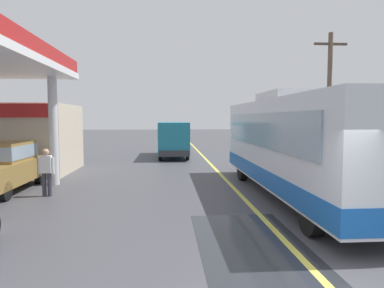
{
  "coord_description": "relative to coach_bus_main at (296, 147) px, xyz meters",
  "views": [
    {
      "loc": [
        -2.59,
        -4.69,
        2.7
      ],
      "look_at": [
        -1.5,
        10.0,
        1.6
      ],
      "focal_mm": 31.96,
      "sensor_mm": 36.0,
      "label": 1
    }
  ],
  "objects": [
    {
      "name": "lane_divider_stripe",
      "position": [
        -1.83,
        8.31,
        -1.72
      ],
      "size": [
        0.16,
        50.0,
        0.01
      ],
      "primitive_type": "cube",
      "color": "#D8CC4C",
      "rests_on": "ground"
    },
    {
      "name": "ground",
      "position": [
        -1.83,
        13.31,
        -1.72
      ],
      "size": [
        120.0,
        120.0,
        0.0
      ],
      "primitive_type": "plane",
      "color": "#424247"
    },
    {
      "name": "utility_pole_roadside",
      "position": [
        4.35,
        6.6,
        2.1
      ],
      "size": [
        1.8,
        0.24,
        7.28
      ],
      "color": "brown",
      "rests_on": "ground"
    },
    {
      "name": "car_at_pump",
      "position": [
        -10.46,
        1.65,
        -0.71
      ],
      "size": [
        1.7,
        4.2,
        1.82
      ],
      "color": "olive",
      "rests_on": "ground"
    },
    {
      "name": "pedestrian_near_pump",
      "position": [
        -8.59,
        0.68,
        -0.79
      ],
      "size": [
        0.55,
        0.22,
        1.66
      ],
      "color": "#33333F",
      "rests_on": "ground"
    },
    {
      "name": "minibus_opposing_lane",
      "position": [
        -3.98,
        12.66,
        -0.25
      ],
      "size": [
        2.04,
        6.13,
        2.44
      ],
      "color": "teal",
      "rests_on": "ground"
    },
    {
      "name": "coach_bus_main",
      "position": [
        0.0,
        0.0,
        0.0
      ],
      "size": [
        2.6,
        11.04,
        3.69
      ],
      "color": "silver",
      "rests_on": "ground"
    },
    {
      "name": "wet_puddle_patch",
      "position": [
        -2.62,
        -4.98,
        -1.72
      ],
      "size": [
        2.31,
        5.74,
        0.01
      ],
      "primitive_type": "cube",
      "color": "#26282D",
      "rests_on": "ground"
    },
    {
      "name": "pedestrian_by_shop",
      "position": [
        -10.06,
        2.73,
        -0.79
      ],
      "size": [
        0.55,
        0.22,
        1.66
      ],
      "color": "#33333F",
      "rests_on": "ground"
    }
  ]
}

